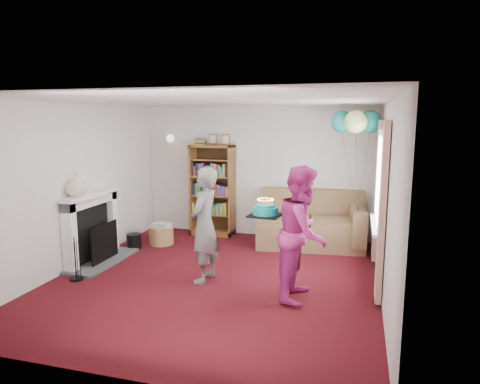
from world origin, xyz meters
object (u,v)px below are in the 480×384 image
(person_striped, at_px, (204,225))
(person_magenta, at_px, (303,233))
(sofa, at_px, (311,225))
(birthday_cake, at_px, (265,211))
(bookcase, at_px, (213,191))

(person_striped, xyz_separation_m, person_magenta, (1.39, -0.20, 0.04))
(sofa, distance_m, person_striped, 2.55)
(sofa, bearing_deg, person_striped, -125.59)
(sofa, distance_m, birthday_cake, 2.50)
(person_striped, xyz_separation_m, birthday_cake, (0.91, -0.19, 0.30))
(person_striped, bearing_deg, person_magenta, 85.81)
(bookcase, relative_size, person_magenta, 1.16)
(person_striped, distance_m, birthday_cake, 0.97)
(person_magenta, distance_m, birthday_cake, 0.55)
(sofa, xyz_separation_m, person_striped, (-1.25, -2.18, 0.44))
(sofa, height_order, person_magenta, person_magenta)
(sofa, xyz_separation_m, person_magenta, (0.14, -2.38, 0.49))
(sofa, relative_size, person_magenta, 1.09)
(bookcase, bearing_deg, sofa, -6.54)
(bookcase, relative_size, person_striped, 1.23)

